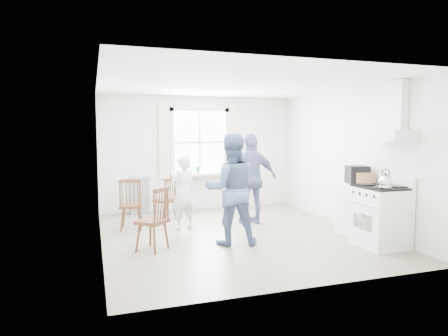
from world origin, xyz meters
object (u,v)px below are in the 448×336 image
gas_stove (380,216)px  stereo_stack (357,175)px  windsor_chair_c (158,212)px  person_left (183,193)px  low_cabinet (356,209)px  windsor_chair_b (131,199)px  windsor_chair_a (168,194)px  person_mid (231,190)px  person_right (252,179)px

gas_stove → stereo_stack: stereo_stack is taller
windsor_chair_c → person_left: person_left is taller
low_cabinet → stereo_stack: (0.02, 0.02, 0.60)m
windsor_chair_b → person_left: person_left is taller
low_cabinet → windsor_chair_b: bearing=157.6°
windsor_chair_a → gas_stove: bearing=-45.2°
windsor_chair_a → windsor_chair_c: size_ratio=0.89×
gas_stove → person_mid: (-2.18, 0.84, 0.40)m
windsor_chair_a → person_mid: (0.64, -2.00, 0.35)m
person_mid → person_right: person_mid is taller
stereo_stack → windsor_chair_b: bearing=157.9°
person_right → person_left: bearing=-0.4°
windsor_chair_a → windsor_chair_c: (-0.53, -2.02, 0.06)m
person_left → person_mid: person_mid is taller
low_cabinet → person_right: (-1.41, 1.35, 0.43)m
low_cabinet → windsor_chair_c: 3.43m
gas_stove → windsor_chair_a: bearing=134.8°
stereo_stack → windsor_chair_a: bearing=143.9°
windsor_chair_a → windsor_chair_c: windsor_chair_c is taller
windsor_chair_c → person_mid: person_mid is taller
windsor_chair_b → low_cabinet: bearing=-22.4°
gas_stove → person_left: size_ratio=0.82×
windsor_chair_b → windsor_chair_c: (0.27, -1.40, 0.01)m
gas_stove → person_mid: person_mid is taller
low_cabinet → windsor_chair_c: windsor_chair_c is taller
low_cabinet → windsor_chair_b: (-3.70, 1.52, 0.13)m
low_cabinet → windsor_chair_c: (-3.42, 0.12, 0.15)m
windsor_chair_c → person_mid: bearing=0.8°
stereo_stack → windsor_chair_b: size_ratio=0.42×
windsor_chair_b → person_mid: 2.02m
stereo_stack → windsor_chair_b: 4.03m
stereo_stack → person_mid: (-2.27, 0.12, -0.17)m
low_cabinet → windsor_chair_b: 4.00m
person_left → person_right: size_ratio=0.78×
windsor_chair_b → windsor_chair_a: bearing=37.7°
person_left → person_mid: (0.51, -1.18, 0.20)m
low_cabinet → stereo_stack: bearing=46.5°
stereo_stack → windsor_chair_a: (-2.91, 2.13, -0.52)m
low_cabinet → windsor_chair_c: bearing=178.0°
low_cabinet → person_mid: person_mid is taller
person_right → stereo_stack: bearing=135.4°
windsor_chair_c → person_mid: 1.20m
person_left → stereo_stack: bearing=135.3°
windsor_chair_b → person_mid: bearing=-43.8°
person_left → person_right: person_right is taller
windsor_chair_a → person_mid: size_ratio=0.49×
gas_stove → low_cabinet: (0.07, 0.70, -0.03)m
stereo_stack → windsor_chair_b: stereo_stack is taller
windsor_chair_c → low_cabinet: bearing=-2.0°
person_right → low_cabinet: bearing=134.6°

